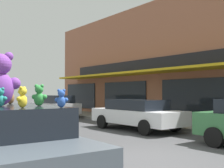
# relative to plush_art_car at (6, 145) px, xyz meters

# --- Properties ---
(ground_plane) EXTENTS (260.00, 260.00, 0.00)m
(ground_plane) POSITION_rel_plush_art_car_xyz_m (3.51, 0.09, -0.76)
(ground_plane) COLOR #424244
(plush_art_car) EXTENTS (2.03, 4.41, 1.43)m
(plush_art_car) POSITION_rel_plush_art_car_xyz_m (0.00, 0.00, 0.00)
(plush_art_car) COLOR #4C5660
(plush_art_car) RESTS_ON ground_plane
(teddy_bear_giant) EXTENTS (0.72, 0.48, 0.95)m
(teddy_bear_giant) POSITION_rel_plush_art_car_xyz_m (-0.07, 0.11, 1.12)
(teddy_bear_giant) COLOR purple
(teddy_bear_giant) RESTS_ON plush_art_car
(teddy_bear_teal) EXTENTS (0.21, 0.21, 0.32)m
(teddy_bear_teal) POSITION_rel_plush_art_car_xyz_m (-0.14, -0.13, 0.82)
(teddy_bear_teal) COLOR teal
(teddy_bear_teal) RESTS_ON plush_art_car
(teddy_bear_green) EXTENTS (0.25, 0.25, 0.38)m
(teddy_bear_green) POSITION_rel_plush_art_car_xyz_m (0.46, -0.31, 0.85)
(teddy_bear_green) COLOR green
(teddy_bear_green) RESTS_ON plush_art_car
(teddy_bear_yellow) EXTENTS (0.23, 0.21, 0.33)m
(teddy_bear_yellow) POSITION_rel_plush_art_car_xyz_m (0.01, -0.74, 0.83)
(teddy_bear_yellow) COLOR yellow
(teddy_bear_yellow) RESTS_ON plush_art_car
(teddy_bear_blue) EXTENTS (0.21, 0.18, 0.29)m
(teddy_bear_blue) POSITION_rel_plush_art_car_xyz_m (0.52, -1.01, 0.81)
(teddy_bear_blue) COLOR blue
(teddy_bear_blue) RESTS_ON plush_art_car
(teddy_bear_brown) EXTENTS (0.23, 0.28, 0.38)m
(teddy_bear_brown) POSITION_rel_plush_art_car_xyz_m (0.35, 0.89, 0.85)
(teddy_bear_brown) COLOR olive
(teddy_bear_brown) RESTS_ON plush_art_car
(parked_car_far_center) EXTENTS (1.95, 4.56, 1.35)m
(parked_car_far_center) POSITION_rel_plush_art_car_xyz_m (7.02, 4.31, -0.03)
(parked_car_far_center) COLOR silver
(parked_car_far_center) RESTS_ON ground_plane
(parked_car_far_right) EXTENTS (1.87, 4.40, 1.49)m
(parked_car_far_right) POSITION_rel_plush_art_car_xyz_m (7.02, 12.55, 0.05)
(parked_car_far_right) COLOR #B7B7BC
(parked_car_far_right) RESTS_ON ground_plane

